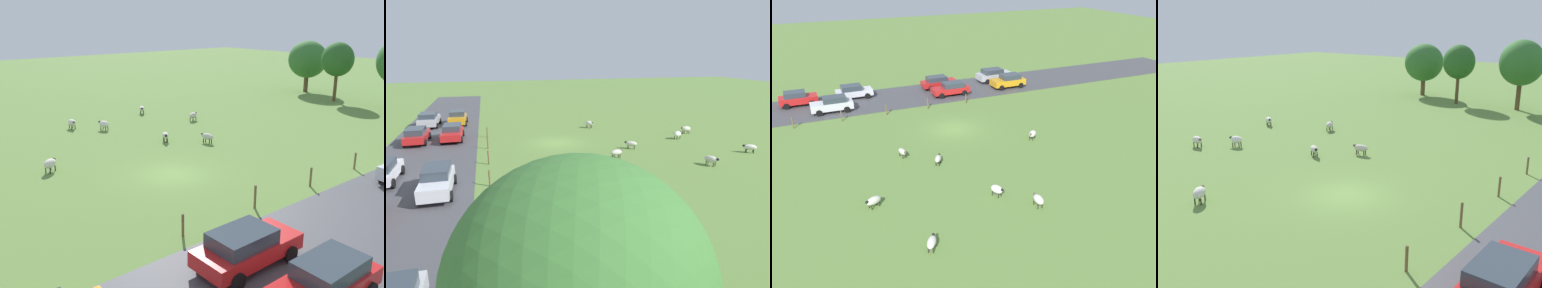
# 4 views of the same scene
# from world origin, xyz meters

# --- Properties ---
(ground_plane) EXTENTS (160.00, 160.00, 0.00)m
(ground_plane) POSITION_xyz_m (0.00, 0.00, 0.00)
(ground_plane) COLOR olive
(sheep_0) EXTENTS (1.14, 0.91, 0.71)m
(sheep_0) POSITION_xyz_m (-6.06, 3.81, 0.48)
(sheep_0) COLOR beige
(sheep_0) RESTS_ON ground_plane
(sheep_1) EXTENTS (1.05, 1.14, 0.82)m
(sheep_1) POSITION_xyz_m (-5.05, -5.52, 0.54)
(sheep_1) COLOR silver
(sheep_1) RESTS_ON ground_plane
(sheep_2) EXTENTS (1.19, 0.64, 0.72)m
(sheep_2) POSITION_xyz_m (-3.77, 6.03, 0.49)
(sheep_2) COLOR beige
(sheep_2) RESTS_ON ground_plane
(sheep_3) EXTENTS (0.91, 1.21, 0.76)m
(sheep_3) POSITION_xyz_m (-10.02, 9.74, 0.50)
(sheep_3) COLOR beige
(sheep_3) RESTS_ON ground_plane
(sheep_4) EXTENTS (1.13, 0.61, 0.79)m
(sheep_4) POSITION_xyz_m (-14.23, -0.06, 0.52)
(sheep_4) COLOR silver
(sheep_4) RESTS_ON ground_plane
(sheep_5) EXTENTS (1.09, 0.87, 0.80)m
(sheep_5) POSITION_xyz_m (-12.05, 1.80, 0.52)
(sheep_5) COLOR white
(sheep_5) RESTS_ON ground_plane
(sheep_6) EXTENTS (1.16, 0.96, 0.74)m
(sheep_6) POSITION_xyz_m (-15.45, 7.70, 0.49)
(sheep_6) COLOR silver
(sheep_6) RESTS_ON ground_plane
(tree_0) EXTENTS (4.43, 4.43, 7.17)m
(tree_0) POSITION_xyz_m (-0.86, 28.70, 4.83)
(tree_0) COLOR brown
(tree_0) RESTS_ON ground_plane
(tree_1) EXTENTS (3.47, 3.47, 6.49)m
(tree_1) POSITION_xyz_m (-7.35, 27.98, 4.61)
(tree_1) COLOR brown
(tree_1) RESTS_ON ground_plane
(tree_2) EXTENTS (4.70, 4.70, 6.32)m
(tree_2) POSITION_xyz_m (-13.27, 30.70, 4.03)
(tree_2) COLOR brown
(tree_2) RESTS_ON ground_plane
(fence_post_0) EXTENTS (0.12, 0.12, 1.05)m
(fence_post_0) POSITION_xyz_m (6.35, -4.14, 0.53)
(fence_post_0) COLOR brown
(fence_post_0) RESTS_ON ground_plane
(fence_post_1) EXTENTS (0.12, 0.12, 1.21)m
(fence_post_1) POSITION_xyz_m (6.35, 0.36, 0.60)
(fence_post_1) COLOR brown
(fence_post_1) RESTS_ON ground_plane
(fence_post_2) EXTENTS (0.12, 0.12, 1.12)m
(fence_post_2) POSITION_xyz_m (6.35, 4.86, 0.56)
(fence_post_2) COLOR brown
(fence_post_2) RESTS_ON ground_plane
(fence_post_3) EXTENTS (0.12, 0.12, 1.07)m
(fence_post_3) POSITION_xyz_m (6.35, 9.36, 0.54)
(fence_post_3) COLOR brown
(fence_post_3) RESTS_ON ground_plane
(car_1) EXTENTS (2.03, 4.36, 1.50)m
(car_1) POSITION_xyz_m (9.68, -3.71, 0.85)
(car_1) COLOR red
(car_1) RESTS_ON road_strip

